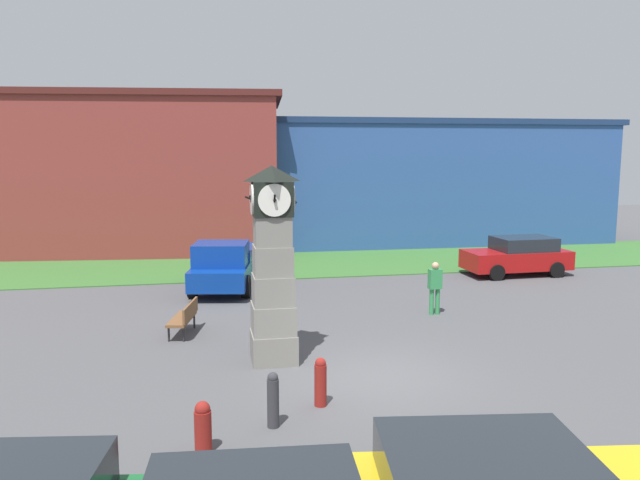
% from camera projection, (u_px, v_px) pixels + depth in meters
% --- Properties ---
extents(ground_plane, '(79.14, 79.14, 0.00)m').
position_uv_depth(ground_plane, '(381.00, 377.00, 14.13)').
color(ground_plane, '#4C4C4F').
extents(clock_tower, '(1.24, 1.19, 4.74)m').
position_uv_depth(clock_tower, '(273.00, 270.00, 14.90)').
color(clock_tower, gray).
rests_on(clock_tower, ground_plane).
extents(bollard_near_tower, '(0.29, 0.29, 0.91)m').
position_uv_depth(bollard_near_tower, '(203.00, 427.00, 10.53)').
color(bollard_near_tower, maroon).
rests_on(bollard_near_tower, ground_plane).
extents(bollard_mid_row, '(0.22, 0.22, 1.05)m').
position_uv_depth(bollard_mid_row, '(273.00, 399.00, 11.49)').
color(bollard_mid_row, '#333338').
rests_on(bollard_mid_row, ground_plane).
extents(bollard_far_row, '(0.25, 0.25, 1.00)m').
position_uv_depth(bollard_far_row, '(320.00, 382.00, 12.46)').
color(bollard_far_row, maroon).
rests_on(bollard_far_row, ground_plane).
extents(car_far_lot, '(4.33, 2.04, 1.57)m').
position_uv_depth(car_far_lot, '(518.00, 256.00, 25.68)').
color(car_far_lot, '#A51111').
rests_on(car_far_lot, ground_plane).
extents(pickup_truck, '(2.78, 5.20, 1.85)m').
position_uv_depth(pickup_truck, '(225.00, 264.00, 23.07)').
color(pickup_truck, navy).
rests_on(pickup_truck, ground_plane).
extents(bench, '(0.86, 1.68, 0.90)m').
position_uv_depth(bench, '(185.00, 316.00, 17.31)').
color(bench, brown).
rests_on(bench, ground_plane).
extents(pedestrian_crossing_lot, '(0.41, 0.26, 1.66)m').
position_uv_depth(pedestrian_crossing_lot, '(435.00, 285.00, 19.41)').
color(pedestrian_crossing_lot, '#338C4C').
rests_on(pedestrian_crossing_lot, ground_plane).
extents(warehouse_blue_far, '(20.23, 10.92, 7.90)m').
position_uv_depth(warehouse_blue_far, '(95.00, 173.00, 32.71)').
color(warehouse_blue_far, maroon).
rests_on(warehouse_blue_far, ground_plane).
extents(storefront_low_left, '(20.32, 6.58, 6.76)m').
position_uv_depth(storefront_low_left, '(428.00, 181.00, 35.15)').
color(storefront_low_left, '#2D5193').
rests_on(storefront_low_left, ground_plane).
extents(grass_verge_far, '(47.48, 6.81, 0.04)m').
position_uv_depth(grass_verge_far, '(217.00, 266.00, 27.63)').
color(grass_verge_far, '#386B2D').
rests_on(grass_verge_far, ground_plane).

